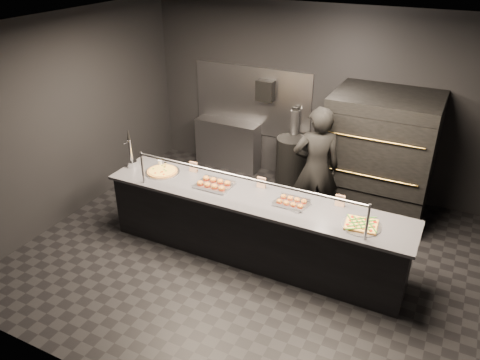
{
  "coord_description": "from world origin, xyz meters",
  "views": [
    {
      "loc": [
        2.17,
        -4.73,
        3.9
      ],
      "look_at": [
        -0.29,
        0.2,
        1.0
      ],
      "focal_mm": 35.0,
      "sensor_mm": 36.0,
      "label": 1
    }
  ],
  "objects_px": {
    "slider_tray_a": "(214,184)",
    "slider_tray_b": "(292,202)",
    "prep_shelf": "(228,144)",
    "fire_extinguisher": "(295,123)",
    "square_pizza": "(361,225)",
    "trash_bin": "(291,162)",
    "towel_dispenser": "(266,90)",
    "service_counter": "(253,227)",
    "worker": "(316,169)",
    "round_pizza": "(162,171)",
    "pizza_oven": "(380,156)",
    "beer_tap": "(131,156)"
  },
  "relations": [
    {
      "from": "square_pizza",
      "to": "prep_shelf",
      "type": "bearing_deg",
      "value": 141.58
    },
    {
      "from": "service_counter",
      "to": "worker",
      "type": "relative_size",
      "value": 2.2
    },
    {
      "from": "service_counter",
      "to": "slider_tray_a",
      "type": "distance_m",
      "value": 0.77
    },
    {
      "from": "prep_shelf",
      "to": "service_counter",
      "type": "bearing_deg",
      "value": -55.41
    },
    {
      "from": "round_pizza",
      "to": "prep_shelf",
      "type": "bearing_deg",
      "value": 93.79
    },
    {
      "from": "beer_tap",
      "to": "slider_tray_a",
      "type": "height_order",
      "value": "beer_tap"
    },
    {
      "from": "square_pizza",
      "to": "worker",
      "type": "relative_size",
      "value": 0.25
    },
    {
      "from": "slider_tray_b",
      "to": "square_pizza",
      "type": "relative_size",
      "value": 1.01
    },
    {
      "from": "trash_bin",
      "to": "slider_tray_b",
      "type": "bearing_deg",
      "value": -69.37
    },
    {
      "from": "slider_tray_b",
      "to": "slider_tray_a",
      "type": "bearing_deg",
      "value": -178.7
    },
    {
      "from": "round_pizza",
      "to": "square_pizza",
      "type": "xyz_separation_m",
      "value": [
        2.85,
        -0.12,
        0.0
      ]
    },
    {
      "from": "towel_dispenser",
      "to": "slider_tray_a",
      "type": "relative_size",
      "value": 0.73
    },
    {
      "from": "prep_shelf",
      "to": "round_pizza",
      "type": "bearing_deg",
      "value": -86.21
    },
    {
      "from": "fire_extinguisher",
      "to": "slider_tray_b",
      "type": "relative_size",
      "value": 1.09
    },
    {
      "from": "service_counter",
      "to": "round_pizza",
      "type": "bearing_deg",
      "value": 177.73
    },
    {
      "from": "slider_tray_b",
      "to": "prep_shelf",
      "type": "bearing_deg",
      "value": 132.85
    },
    {
      "from": "fire_extinguisher",
      "to": "towel_dispenser",
      "type": "bearing_deg",
      "value": -178.96
    },
    {
      "from": "round_pizza",
      "to": "trash_bin",
      "type": "bearing_deg",
      "value": 61.32
    },
    {
      "from": "round_pizza",
      "to": "slider_tray_b",
      "type": "distance_m",
      "value": 1.95
    },
    {
      "from": "service_counter",
      "to": "worker",
      "type": "distance_m",
      "value": 1.3
    },
    {
      "from": "service_counter",
      "to": "slider_tray_b",
      "type": "bearing_deg",
      "value": 6.54
    },
    {
      "from": "square_pizza",
      "to": "worker",
      "type": "xyz_separation_m",
      "value": [
        -0.93,
        1.17,
        -0.01
      ]
    },
    {
      "from": "towel_dispenser",
      "to": "round_pizza",
      "type": "xyz_separation_m",
      "value": [
        -0.55,
        -2.33,
        -0.61
      ]
    },
    {
      "from": "worker",
      "to": "towel_dispenser",
      "type": "bearing_deg",
      "value": -70.24
    },
    {
      "from": "slider_tray_a",
      "to": "slider_tray_b",
      "type": "xyz_separation_m",
      "value": [
        1.1,
        0.02,
        -0.01
      ]
    },
    {
      "from": "slider_tray_b",
      "to": "service_counter",
      "type": "bearing_deg",
      "value": -173.46
    },
    {
      "from": "prep_shelf",
      "to": "beer_tap",
      "type": "height_order",
      "value": "beer_tap"
    },
    {
      "from": "square_pizza",
      "to": "beer_tap",
      "type": "bearing_deg",
      "value": 178.69
    },
    {
      "from": "worker",
      "to": "service_counter",
      "type": "bearing_deg",
      "value": 40.13
    },
    {
      "from": "slider_tray_a",
      "to": "fire_extinguisher",
      "type": "bearing_deg",
      "value": 83.97
    },
    {
      "from": "fire_extinguisher",
      "to": "beer_tap",
      "type": "xyz_separation_m",
      "value": [
        -1.6,
        -2.38,
        0.02
      ]
    },
    {
      "from": "pizza_oven",
      "to": "worker",
      "type": "bearing_deg",
      "value": -133.09
    },
    {
      "from": "prep_shelf",
      "to": "fire_extinguisher",
      "type": "distance_m",
      "value": 1.39
    },
    {
      "from": "round_pizza",
      "to": "square_pizza",
      "type": "distance_m",
      "value": 2.85
    },
    {
      "from": "towel_dispenser",
      "to": "worker",
      "type": "relative_size",
      "value": 0.19
    },
    {
      "from": "pizza_oven",
      "to": "prep_shelf",
      "type": "xyz_separation_m",
      "value": [
        -2.8,
        0.42,
        -0.52
      ]
    },
    {
      "from": "slider_tray_b",
      "to": "trash_bin",
      "type": "xyz_separation_m",
      "value": [
        -0.79,
        2.11,
        -0.51
      ]
    },
    {
      "from": "pizza_oven",
      "to": "round_pizza",
      "type": "relative_size",
      "value": 3.86
    },
    {
      "from": "round_pizza",
      "to": "slider_tray_b",
      "type": "height_order",
      "value": "slider_tray_b"
    },
    {
      "from": "trash_bin",
      "to": "worker",
      "type": "relative_size",
      "value": 0.46
    },
    {
      "from": "fire_extinguisher",
      "to": "service_counter",
      "type": "bearing_deg",
      "value": -81.7
    },
    {
      "from": "slider_tray_a",
      "to": "prep_shelf",
      "type": "bearing_deg",
      "value": 113.6
    },
    {
      "from": "prep_shelf",
      "to": "square_pizza",
      "type": "xyz_separation_m",
      "value": [
        3.0,
        -2.38,
        0.49
      ]
    },
    {
      "from": "slider_tray_b",
      "to": "square_pizza",
      "type": "xyz_separation_m",
      "value": [
        0.9,
        -0.12,
        -0.01
      ]
    },
    {
      "from": "towel_dispenser",
      "to": "trash_bin",
      "type": "distance_m",
      "value": 1.29
    },
    {
      "from": "round_pizza",
      "to": "slider_tray_b",
      "type": "relative_size",
      "value": 1.07
    },
    {
      "from": "square_pizza",
      "to": "worker",
      "type": "height_order",
      "value": "worker"
    },
    {
      "from": "prep_shelf",
      "to": "fire_extinguisher",
      "type": "xyz_separation_m",
      "value": [
        1.25,
        0.08,
        0.61
      ]
    },
    {
      "from": "towel_dispenser",
      "to": "beer_tap",
      "type": "bearing_deg",
      "value": -113.87
    },
    {
      "from": "pizza_oven",
      "to": "towel_dispenser",
      "type": "height_order",
      "value": "pizza_oven"
    }
  ]
}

